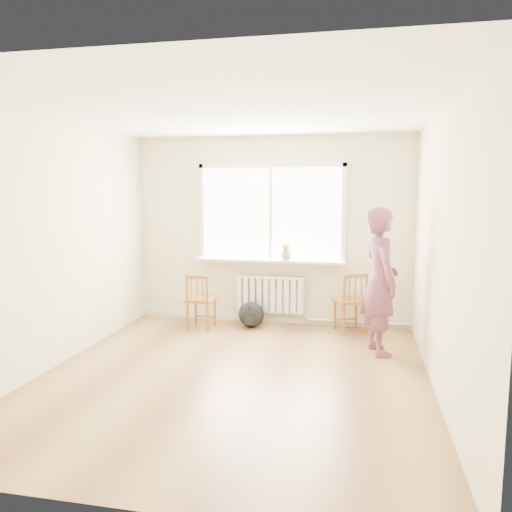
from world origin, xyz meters
The scene contains 13 objects.
floor centered at (0.00, 0.00, 0.00)m, with size 4.50×4.50×0.00m, color olive.
ceiling centered at (0.00, 0.00, 2.70)m, with size 4.50×4.50×0.00m, color white.
back_wall centered at (0.00, 2.25, 1.35)m, with size 4.00×0.01×2.70m, color beige.
window centered at (0.00, 2.22, 1.66)m, with size 2.12×0.05×1.42m.
windowsill centered at (0.00, 2.14, 0.93)m, with size 2.15×0.22×0.04m, color white.
radiator centered at (0.00, 2.16, 0.44)m, with size 1.00×0.12×0.55m.
heating_pipe centered at (1.25, 2.19, 0.08)m, with size 0.04×0.04×1.40m, color silver.
baseboard centered at (0.00, 2.23, 0.04)m, with size 4.00×0.03×0.08m, color beige.
chair_left centered at (-0.90, 1.66, 0.40)m, with size 0.41×0.40×0.79m.
chair_right centered at (1.17, 1.89, 0.42)m, with size 0.54×0.53×0.84m.
person centered at (1.50, 1.12, 0.87)m, with size 0.63×0.42×1.74m, color #B73D40.
cat centered at (0.26, 2.05, 1.07)m, with size 0.20×0.43×0.29m.
backpack centered at (-0.22, 1.89, 0.18)m, with size 0.37×0.28×0.37m, color black.
Camera 1 is at (1.25, -4.83, 1.93)m, focal length 35.00 mm.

